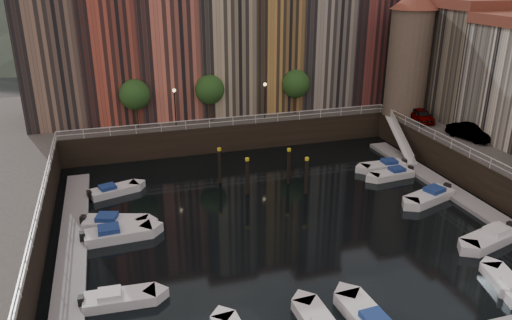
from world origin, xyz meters
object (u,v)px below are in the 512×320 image
object	(u,v)px
corner_tower	(409,52)
mooring_pilings	(265,172)
boat_left_2	(117,234)
car_b	(469,133)
boat_left_1	(118,299)
car_a	(422,116)
gangway	(400,137)

from	to	relation	value
corner_tower	mooring_pilings	distance (m)	23.18
boat_left_2	car_b	distance (m)	34.76
boat_left_1	car_a	distance (m)	38.67
boat_left_2	car_b	bearing A→B (deg)	4.62
gangway	mooring_pilings	world-z (taller)	gangway
boat_left_2	car_a	bearing A→B (deg)	15.52
mooring_pilings	corner_tower	bearing A→B (deg)	24.37
corner_tower	car_b	distance (m)	11.95
corner_tower	boat_left_1	world-z (taller)	corner_tower
boat_left_1	boat_left_2	size ratio (longest dim) A/B	0.87
boat_left_2	car_a	world-z (taller)	car_a
boat_left_1	boat_left_2	bearing A→B (deg)	91.61
car_b	mooring_pilings	bearing A→B (deg)	160.91
boat_left_1	car_b	bearing A→B (deg)	22.96
gangway	corner_tower	bearing A→B (deg)	57.20
corner_tower	mooring_pilings	bearing A→B (deg)	-155.63
mooring_pilings	car_b	size ratio (longest dim) A/B	1.59
corner_tower	boat_left_2	size ratio (longest dim) A/B	2.63
boat_left_1	car_a	bearing A→B (deg)	32.69
gangway	boat_left_2	bearing A→B (deg)	-161.79
corner_tower	gangway	world-z (taller)	corner_tower
boat_left_1	boat_left_2	distance (m)	8.04
car_a	car_b	distance (m)	6.63
gangway	car_a	distance (m)	3.74
car_b	boat_left_2	bearing A→B (deg)	171.29
car_a	car_b	bearing A→B (deg)	-71.40
mooring_pilings	car_a	xyz separation A→B (m)	(19.83, 5.46, 2.06)
car_a	boat_left_1	bearing A→B (deg)	-140.67
corner_tower	car_b	bearing A→B (deg)	-82.96
car_a	car_b	world-z (taller)	car_b
gangway	car_b	world-z (taller)	car_b
boat_left_1	car_b	world-z (taller)	car_b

